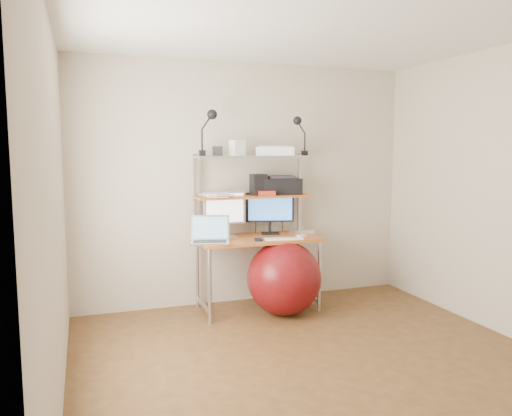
{
  "coord_description": "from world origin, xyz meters",
  "views": [
    {
      "loc": [
        -1.63,
        -3.19,
        1.61
      ],
      "look_at": [
        -0.12,
        1.15,
        1.07
      ],
      "focal_mm": 35.0,
      "sensor_mm": 36.0,
      "label": 1
    }
  ],
  "objects_px": {
    "monitor_black": "(270,210)",
    "laptop": "(210,237)",
    "printer": "(281,185)",
    "exercise_ball": "(284,278)",
    "monitor_silver": "(225,211)"
  },
  "relations": [
    {
      "from": "laptop",
      "to": "exercise_ball",
      "type": "height_order",
      "value": "laptop"
    },
    {
      "from": "monitor_black",
      "to": "laptop",
      "type": "distance_m",
      "value": 0.78
    },
    {
      "from": "monitor_black",
      "to": "laptop",
      "type": "bearing_deg",
      "value": -142.91
    },
    {
      "from": "laptop",
      "to": "printer",
      "type": "distance_m",
      "value": 0.99
    },
    {
      "from": "laptop",
      "to": "exercise_ball",
      "type": "distance_m",
      "value": 0.84
    },
    {
      "from": "laptop",
      "to": "printer",
      "type": "height_order",
      "value": "printer"
    },
    {
      "from": "monitor_black",
      "to": "laptop",
      "type": "relative_size",
      "value": 1.17
    },
    {
      "from": "monitor_silver",
      "to": "monitor_black",
      "type": "distance_m",
      "value": 0.49
    },
    {
      "from": "monitor_black",
      "to": "laptop",
      "type": "xyz_separation_m",
      "value": [
        -0.7,
        -0.27,
        -0.2
      ]
    },
    {
      "from": "monitor_black",
      "to": "printer",
      "type": "relative_size",
      "value": 1.16
    },
    {
      "from": "monitor_silver",
      "to": "monitor_black",
      "type": "relative_size",
      "value": 0.97
    },
    {
      "from": "exercise_ball",
      "to": "laptop",
      "type": "bearing_deg",
      "value": 170.57
    },
    {
      "from": "monitor_silver",
      "to": "laptop",
      "type": "relative_size",
      "value": 1.14
    },
    {
      "from": "monitor_black",
      "to": "printer",
      "type": "xyz_separation_m",
      "value": [
        0.13,
        0.02,
        0.25
      ]
    },
    {
      "from": "monitor_silver",
      "to": "printer",
      "type": "distance_m",
      "value": 0.66
    }
  ]
}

